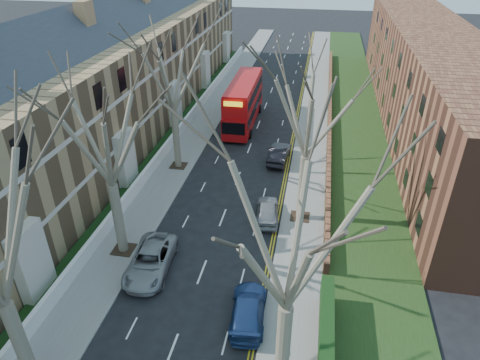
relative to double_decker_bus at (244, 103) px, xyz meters
The scene contains 15 objects.
pavement_left 4.89m from the double_decker_bus, behind, with size 3.00×102.00×0.12m, color slate.
pavement_right 8.01m from the double_decker_bus, ahead, with size 3.00×102.00×0.12m, color slate.
terrace_left 14.75m from the double_decker_bus, 146.17° to the right, with size 9.70×78.00×13.60m.
flats_right 19.73m from the double_decker_bus, 11.75° to the left, with size 13.97×54.00×10.00m.
front_wall_left 10.15m from the double_decker_bus, 126.67° to the right, with size 0.30×78.00×1.00m.
grass_verge_right 12.38m from the double_decker_bus, ahead, with size 6.00×102.00×0.06m.
tree_left_far 24.36m from the double_decker_bus, 99.91° to the right, with size 10.15×10.15×14.22m.
tree_left_dist 13.77m from the double_decker_bus, 110.05° to the right, with size 10.50×10.50×14.71m.
tree_right_mid 32.69m from the double_decker_bus, 76.62° to the right, with size 10.50×10.50×14.71m.
tree_right_far 19.79m from the double_decker_bus, 66.56° to the right, with size 10.15×10.15×14.22m.
double_decker_bus is the anchor object (origin of this frame).
car_left_far 24.52m from the double_decker_bus, 93.56° to the right, with size 2.46×5.33×1.48m, color gray.
car_right_near 27.67m from the double_decker_bus, 79.17° to the right, with size 1.87×4.60×1.34m, color navy.
car_right_mid 18.28m from the double_decker_bus, 74.12° to the right, with size 1.65×4.11×1.40m, color gray.
car_right_far 9.60m from the double_decker_bus, 59.32° to the right, with size 1.59×4.55×1.50m, color black.
Camera 1 is at (6.15, -4.55, 18.74)m, focal length 32.00 mm.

